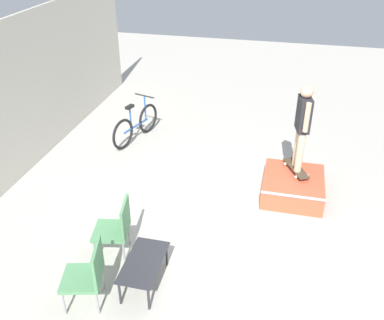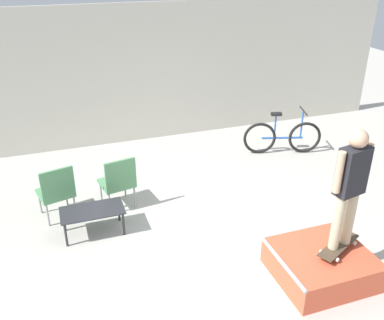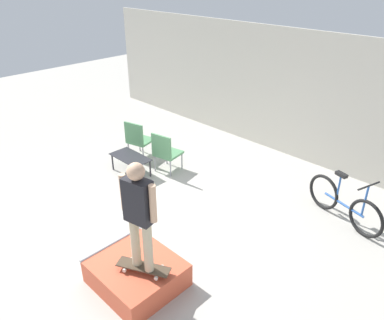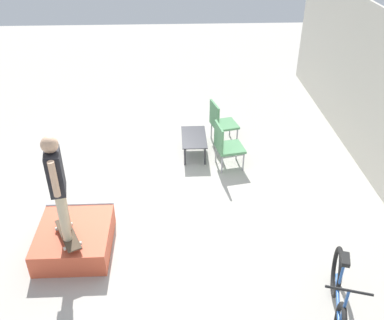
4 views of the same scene
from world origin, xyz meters
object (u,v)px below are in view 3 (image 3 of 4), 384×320
Objects in this scene: coffee_table at (131,159)px; skate_ramp_box at (137,273)px; bicycle at (344,204)px; person_skater at (139,210)px; skateboard_on_ramp at (143,267)px; patio_chair_right at (165,151)px; patio_chair_left at (138,138)px.

skate_ramp_box is at bearing -35.84° from coffee_table.
bicycle is (1.46, 3.60, 0.18)m from skate_ramp_box.
skate_ramp_box is at bearing -95.30° from bicycle.
coffee_table is (-2.94, 2.00, -1.07)m from person_skater.
skate_ramp_box is 0.76× the size of person_skater.
bicycle is at bearing 44.57° from skateboard_on_ramp.
skate_ramp_box is 0.35m from skateboard_on_ramp.
skate_ramp_box is at bearing 120.17° from patio_chair_right.
patio_chair_left and patio_chair_right have the same top height.
patio_chair_right reaches higher than coffee_table.
skate_ramp_box is at bearing 147.49° from skateboard_on_ramp.
person_skater is 1.71× the size of patio_chair_left.
person_skater reaches higher than bicycle.
person_skater is at bearing 122.49° from patio_chair_right.
patio_chair_right is at bearing -147.57° from bicycle.
patio_chair_left is 0.59× the size of bicycle.
patio_chair_right reaches higher than skate_ramp_box.
person_skater is at bearing -6.13° from skate_ramp_box.
bicycle is at bearing 59.36° from person_skater.
skate_ramp_box is 1.30× the size of coffee_table.
bicycle is (1.25, 3.62, -0.10)m from skateboard_on_ramp.
patio_chair_right is (-2.22, 2.57, 0.33)m from skate_ramp_box.
skateboard_on_ramp is at bearing -6.13° from skate_ramp_box.
bicycle is (3.68, 1.03, -0.15)m from patio_chair_right.
bicycle is at bearing 178.24° from patio_chair_left.
patio_chair_right is (0.99, -0.00, 0.00)m from patio_chair_left.
patio_chair_left is at bearing 141.28° from skate_ramp_box.
skate_ramp_box is 3.38m from coffee_table.
skate_ramp_box is 3.41m from patio_chair_right.
person_skater is 1.71× the size of patio_chair_right.
coffee_table is 4.50m from bicycle.
patio_chair_left is at bearing 116.41° from skateboard_on_ramp.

